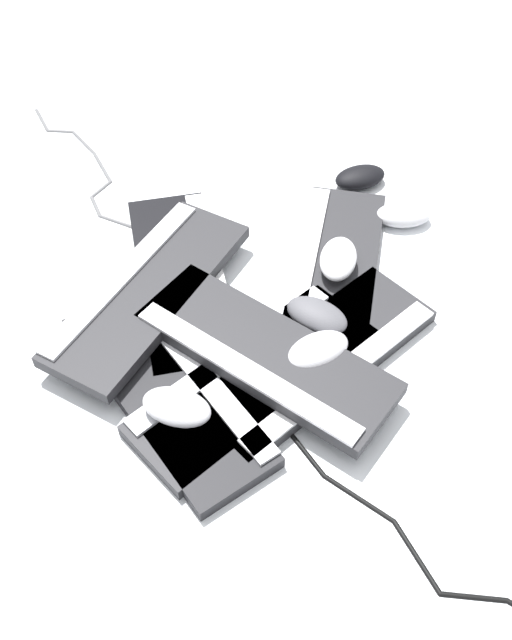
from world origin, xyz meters
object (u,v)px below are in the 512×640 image
(keyboard_1, at_px, (318,359))
(keyboard_6, at_px, (264,353))
(keyboard_0, at_px, (255,380))
(keyboard_4, at_px, (167,387))
(keyboard_5, at_px, (148,291))
(keyboard_2, at_px, (333,270))
(mouse_3, at_px, (317,315))
(keyboard_3, at_px, (182,278))
(mouse_4, at_px, (318,350))
(mouse_2, at_px, (338,259))
(mouse_1, at_px, (360,177))
(mouse_0, at_px, (177,407))
(mouse_5, at_px, (403,215))

(keyboard_1, xyz_separation_m, keyboard_6, (0.01, -0.09, 0.03))
(keyboard_0, distance_m, keyboard_4, 0.14)
(keyboard_0, distance_m, keyboard_5, 0.25)
(keyboard_2, bearing_deg, mouse_3, -20.13)
(keyboard_3, height_order, mouse_4, mouse_4)
(keyboard_4, bearing_deg, keyboard_3, 174.06)
(keyboard_1, distance_m, keyboard_4, 0.25)
(keyboard_6, relative_size, mouse_3, 3.92)
(keyboard_4, bearing_deg, mouse_2, 127.30)
(keyboard_1, distance_m, mouse_2, 0.21)
(mouse_1, xyz_separation_m, mouse_2, (0.27, -0.09, 0.03))
(keyboard_5, bearing_deg, keyboard_6, 51.51)
(mouse_4, bearing_deg, mouse_2, 46.90)
(keyboard_1, distance_m, mouse_1, 0.49)
(mouse_3, bearing_deg, mouse_1, 106.20)
(mouse_1, bearing_deg, keyboard_0, 46.20)
(keyboard_4, relative_size, mouse_4, 4.12)
(keyboard_2, height_order, mouse_4, mouse_4)
(keyboard_3, height_order, keyboard_6, keyboard_6)
(keyboard_0, xyz_separation_m, keyboard_6, (-0.03, 0.02, 0.03))
(keyboard_0, height_order, mouse_0, mouse_0)
(keyboard_5, height_order, mouse_0, mouse_0)
(keyboard_6, xyz_separation_m, mouse_0, (0.10, -0.14, 0.01))
(keyboard_6, bearing_deg, mouse_5, 138.63)
(mouse_0, bearing_deg, mouse_5, -112.14)
(keyboard_4, relative_size, mouse_0, 4.12)
(keyboard_3, bearing_deg, mouse_4, 45.86)
(mouse_2, relative_size, mouse_5, 1.00)
(keyboard_6, bearing_deg, keyboard_4, -77.87)
(keyboard_2, relative_size, keyboard_3, 1.02)
(mouse_1, height_order, mouse_2, mouse_2)
(keyboard_1, distance_m, mouse_0, 0.26)
(keyboard_4, bearing_deg, mouse_3, 112.35)
(keyboard_3, xyz_separation_m, keyboard_4, (0.24, -0.03, 0.00))
(keyboard_3, height_order, mouse_2, mouse_2)
(keyboard_3, distance_m, keyboard_5, 0.09)
(keyboard_0, height_order, keyboard_3, same)
(keyboard_3, bearing_deg, keyboard_2, 89.80)
(keyboard_5, bearing_deg, mouse_0, 11.34)
(keyboard_1, bearing_deg, mouse_4, -26.43)
(mouse_1, bearing_deg, keyboard_5, 19.71)
(mouse_4, height_order, mouse_5, mouse_4)
(keyboard_2, distance_m, keyboard_6, 0.26)
(keyboard_1, bearing_deg, mouse_0, -66.23)
(mouse_0, xyz_separation_m, mouse_3, (-0.17, 0.24, 0.00))
(keyboard_2, height_order, keyboard_3, same)
(mouse_2, bearing_deg, keyboard_4, -36.63)
(mouse_5, bearing_deg, keyboard_3, -162.73)
(keyboard_4, height_order, keyboard_5, keyboard_5)
(keyboard_4, bearing_deg, mouse_1, 141.62)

